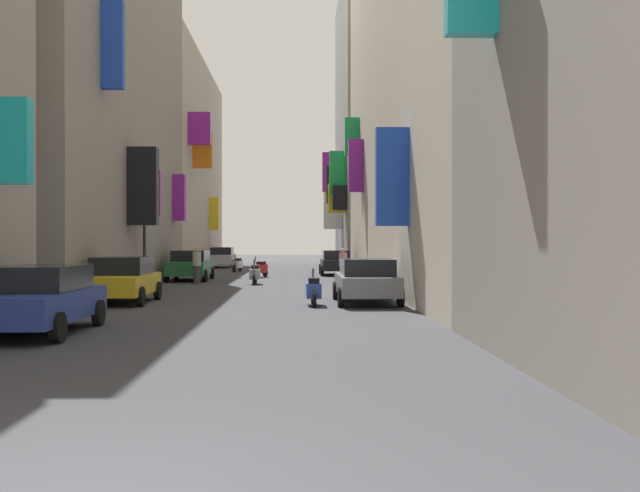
% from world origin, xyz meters
% --- Properties ---
extents(ground_plane, '(140.00, 140.00, 0.00)m').
position_xyz_m(ground_plane, '(0.00, 30.00, 0.00)').
color(ground_plane, '#38383D').
extents(building_left_mid_b, '(7.15, 21.62, 18.18)m').
position_xyz_m(building_left_mid_b, '(-7.99, 26.68, 9.08)').
color(building_left_mid_b, gray).
rests_on(building_left_mid_b, ground).
extents(building_left_mid_c, '(7.37, 22.51, 14.85)m').
position_xyz_m(building_left_mid_c, '(-7.99, 48.74, 7.42)').
color(building_left_mid_c, '#BCB29E').
rests_on(building_left_mid_c, ground).
extents(building_right_mid_a, '(7.00, 30.61, 19.15)m').
position_xyz_m(building_right_mid_a, '(8.00, 25.87, 9.57)').
color(building_right_mid_a, '#BCB29E').
rests_on(building_right_mid_a, ground).
extents(building_right_mid_c, '(7.32, 4.39, 21.59)m').
position_xyz_m(building_right_mid_c, '(7.97, 45.72, 10.75)').
color(building_right_mid_c, gray).
rests_on(building_right_mid_c, ground).
extents(building_right_far, '(7.39, 12.08, 21.76)m').
position_xyz_m(building_right_far, '(7.98, 53.96, 10.86)').
color(building_right_far, gray).
rests_on(building_right_far, ground).
extents(parked_car_blue, '(1.98, 4.38, 1.44)m').
position_xyz_m(parked_car_blue, '(-3.85, 10.35, 0.76)').
color(parked_car_blue, navy).
rests_on(parked_car_blue, ground).
extents(parked_car_yellow, '(1.97, 4.08, 1.45)m').
position_xyz_m(parked_car_yellow, '(-3.94, 18.16, 0.76)').
color(parked_car_yellow, gold).
rests_on(parked_car_yellow, ground).
extents(parked_car_silver, '(1.92, 4.20, 1.50)m').
position_xyz_m(parked_car_silver, '(-3.96, 49.83, 0.78)').
color(parked_car_silver, '#B7B7BC').
rests_on(parked_car_silver, ground).
extents(parked_car_green, '(2.02, 4.46, 1.49)m').
position_xyz_m(parked_car_green, '(-3.69, 31.55, 0.78)').
color(parked_car_green, '#236638').
rests_on(parked_car_green, ground).
extents(parked_car_grey, '(1.95, 4.44, 1.40)m').
position_xyz_m(parked_car_grey, '(3.80, 17.75, 0.74)').
color(parked_car_grey, slate).
rests_on(parked_car_grey, ground).
extents(parked_car_black, '(1.85, 4.37, 1.42)m').
position_xyz_m(parked_car_black, '(3.86, 37.11, 0.75)').
color(parked_car_black, black).
rests_on(parked_car_black, ground).
extents(scooter_red, '(0.86, 1.82, 1.13)m').
position_xyz_m(scooter_red, '(-0.39, 34.43, 0.46)').
color(scooter_red, red).
rests_on(scooter_red, ground).
extents(scooter_silver, '(0.45, 1.81, 1.13)m').
position_xyz_m(scooter_silver, '(-0.29, 28.15, 0.46)').
color(scooter_silver, '#ADADB2').
rests_on(scooter_silver, ground).
extents(scooter_blue, '(0.46, 1.78, 1.13)m').
position_xyz_m(scooter_blue, '(2.13, 16.94, 0.46)').
color(scooter_blue, '#2D4CAD').
rests_on(scooter_blue, ground).
extents(scooter_white, '(0.65, 1.77, 1.13)m').
position_xyz_m(scooter_white, '(-2.20, 41.93, 0.46)').
color(scooter_white, silver).
rests_on(scooter_white, ground).
extents(pedestrian_crossing, '(0.54, 0.54, 1.70)m').
position_xyz_m(pedestrian_crossing, '(-2.97, 28.58, 0.85)').
color(pedestrian_crossing, '#3C3C3C').
rests_on(pedestrian_crossing, ground).
extents(pedestrian_near_left, '(0.53, 0.53, 1.63)m').
position_xyz_m(pedestrian_near_left, '(3.80, 29.32, 0.81)').
color(pedestrian_near_left, black).
rests_on(pedestrian_near_left, ground).
extents(traffic_light_near_corner, '(0.26, 0.34, 4.45)m').
position_xyz_m(traffic_light_near_corner, '(-4.61, 24.93, 3.02)').
color(traffic_light_near_corner, '#2D2D2D').
rests_on(traffic_light_near_corner, ground).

